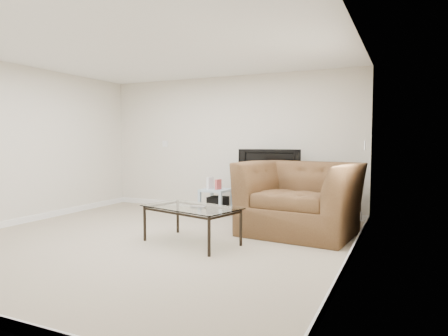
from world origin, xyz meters
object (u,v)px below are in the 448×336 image
at_px(tv_stand, 270,200).
at_px(television, 270,167).
at_px(side_table, 216,202).
at_px(recliner, 301,185).
at_px(subwoofer, 218,205).
at_px(coffee_table, 192,225).

bearing_deg(tv_stand, television, -90.00).
bearing_deg(side_table, recliner, -24.77).
relative_size(tv_stand, subwoofer, 2.18).
relative_size(television, coffee_table, 0.81).
bearing_deg(television, tv_stand, 87.97).
relative_size(subwoofer, coffee_table, 0.25).
height_order(television, side_table, television).
bearing_deg(television, side_table, -177.49).
distance_m(tv_stand, coffee_table, 2.19).
relative_size(side_table, recliner, 0.30).
xyz_separation_m(side_table, subwoofer, (0.03, 0.02, -0.07)).
distance_m(tv_stand, recliner, 1.35).
bearing_deg(side_table, tv_stand, 13.83).
bearing_deg(recliner, side_table, 160.82).
distance_m(tv_stand, television, 0.59).
xyz_separation_m(television, coffee_table, (-0.35, -2.14, -0.63)).
height_order(tv_stand, coffee_table, tv_stand).
xyz_separation_m(tv_stand, side_table, (-0.93, -0.23, -0.05)).
relative_size(television, subwoofer, 3.19).
bearing_deg(subwoofer, side_table, -150.82).
height_order(side_table, recliner, recliner).
xyz_separation_m(side_table, recliner, (1.72, -0.79, 0.46)).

